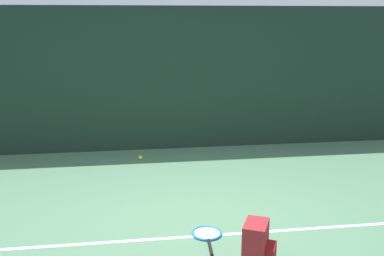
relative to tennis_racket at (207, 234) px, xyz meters
The scene contains 6 objects.
ground_plane 0.28m from the tennis_racket, 103.33° to the left, with size 12.00×12.00×0.00m, color #4C7556.
back_fence 3.49m from the tennis_racket, 91.14° to the left, with size 10.00×0.10×2.41m, color #192D23.
court_line 0.07m from the tennis_racket, behind, with size 9.00×0.05×0.00m, color white.
tennis_racket is the anchor object (origin of this frame).
backpack 0.77m from the tennis_racket, 62.69° to the right, with size 0.36×0.36×0.44m.
tennis_ball_by_fence 2.75m from the tennis_racket, 103.05° to the left, with size 0.07×0.07×0.07m, color #CCE033.
Camera 1 is at (-0.69, -4.45, 2.23)m, focal length 41.49 mm.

